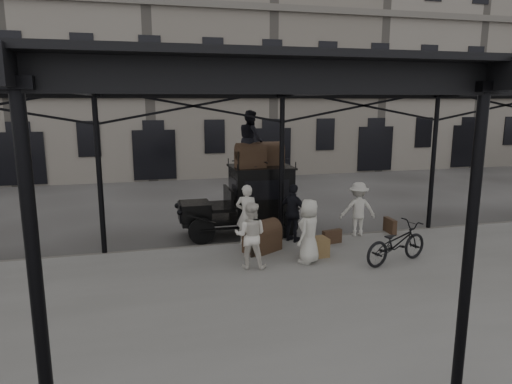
{
  "coord_description": "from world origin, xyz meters",
  "views": [
    {
      "loc": [
        -3.95,
        -10.42,
        4.19
      ],
      "look_at": [
        -0.87,
        1.6,
        1.7
      ],
      "focal_mm": 32.0,
      "sensor_mm": 36.0,
      "label": 1
    }
  ],
  "objects_px": {
    "taxi": "(251,197)",
    "steamer_trunk_platform": "(262,238)",
    "bicycle": "(396,243)",
    "steamer_trunk_roof_near": "(250,157)",
    "porter_official": "(293,213)",
    "porter_left": "(247,215)"
  },
  "relations": [
    {
      "from": "taxi",
      "to": "porter_official",
      "type": "xyz_separation_m",
      "value": [
        0.88,
        -1.54,
        -0.21
      ]
    },
    {
      "from": "taxi",
      "to": "steamer_trunk_roof_near",
      "type": "bearing_deg",
      "value": -108.07
    },
    {
      "from": "porter_official",
      "to": "bicycle",
      "type": "relative_size",
      "value": 0.85
    },
    {
      "from": "taxi",
      "to": "steamer_trunk_platform",
      "type": "relative_size",
      "value": 3.74
    },
    {
      "from": "porter_official",
      "to": "steamer_trunk_roof_near",
      "type": "relative_size",
      "value": 1.95
    },
    {
      "from": "porter_official",
      "to": "steamer_trunk_platform",
      "type": "height_order",
      "value": "porter_official"
    },
    {
      "from": "taxi",
      "to": "steamer_trunk_roof_near",
      "type": "height_order",
      "value": "steamer_trunk_roof_near"
    },
    {
      "from": "taxi",
      "to": "steamer_trunk_platform",
      "type": "height_order",
      "value": "taxi"
    },
    {
      "from": "taxi",
      "to": "porter_official",
      "type": "bearing_deg",
      "value": -60.28
    },
    {
      "from": "porter_left",
      "to": "steamer_trunk_roof_near",
      "type": "distance_m",
      "value": 1.96
    },
    {
      "from": "taxi",
      "to": "bicycle",
      "type": "xyz_separation_m",
      "value": [
        2.81,
        -3.91,
        -0.53
      ]
    },
    {
      "from": "steamer_trunk_platform",
      "to": "steamer_trunk_roof_near",
      "type": "bearing_deg",
      "value": 55.16
    },
    {
      "from": "porter_left",
      "to": "steamer_trunk_roof_near",
      "type": "bearing_deg",
      "value": -84.94
    },
    {
      "from": "bicycle",
      "to": "steamer_trunk_platform",
      "type": "xyz_separation_m",
      "value": [
        -3.03,
        1.73,
        -0.16
      ]
    },
    {
      "from": "steamer_trunk_roof_near",
      "to": "porter_left",
      "type": "bearing_deg",
      "value": -115.67
    },
    {
      "from": "porter_official",
      "to": "steamer_trunk_roof_near",
      "type": "bearing_deg",
      "value": -0.98
    },
    {
      "from": "steamer_trunk_roof_near",
      "to": "steamer_trunk_platform",
      "type": "relative_size",
      "value": 0.89
    },
    {
      "from": "steamer_trunk_platform",
      "to": "porter_official",
      "type": "bearing_deg",
      "value": -0.52
    },
    {
      "from": "bicycle",
      "to": "taxi",
      "type": "bearing_deg",
      "value": 19.61
    },
    {
      "from": "taxi",
      "to": "porter_left",
      "type": "relative_size",
      "value": 2.1
    },
    {
      "from": "bicycle",
      "to": "steamer_trunk_roof_near",
      "type": "distance_m",
      "value": 5.01
    },
    {
      "from": "bicycle",
      "to": "steamer_trunk_roof_near",
      "type": "xyz_separation_m",
      "value": [
        -2.89,
        3.66,
        1.83
      ]
    }
  ]
}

